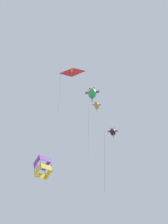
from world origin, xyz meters
The scene contains 5 objects.
kite_fish_highest centered at (3.37, 3.57, 20.04)m, with size 1.65×1.56×2.53m.
kite_fish_mid_left centered at (-0.71, 3.29, 16.64)m, with size 2.75×2.08×7.85m.
kite_delta_far_centre centered at (3.36, 0.01, 26.13)m, with size 3.33×3.36×7.16m.
kite_box_near_left centered at (3.61, -4.08, 12.86)m, with size 1.96×2.59×2.72m.
kite_fish_near_right centered at (-4.24, -1.83, 25.49)m, with size 2.73×2.44×8.98m.
Camera 1 is at (20.74, 17.91, 0.50)m, focal length 40.03 mm.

